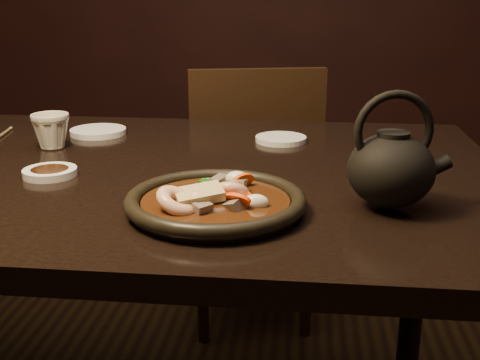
# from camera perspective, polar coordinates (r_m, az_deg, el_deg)

# --- Properties ---
(table) EXTENTS (1.60, 0.90, 0.75)m
(table) POSITION_cam_1_polar(r_m,az_deg,el_deg) (1.23, -14.05, -1.98)
(table) COLOR black
(table) RESTS_ON floor
(chair) EXTENTS (0.49, 0.49, 0.87)m
(chair) POSITION_cam_1_polar(r_m,az_deg,el_deg) (1.90, 1.09, -0.94)
(chair) COLOR black
(chair) RESTS_ON floor
(plate) EXTENTS (0.28, 0.28, 0.03)m
(plate) POSITION_cam_1_polar(r_m,az_deg,el_deg) (0.92, -2.32, -2.13)
(plate) COLOR black
(plate) RESTS_ON table
(stirfry) EXTENTS (0.17, 0.18, 0.06)m
(stirfry) POSITION_cam_1_polar(r_m,az_deg,el_deg) (0.92, -2.37, -1.77)
(stirfry) COLOR #361909
(stirfry) RESTS_ON plate
(soy_dish) EXTENTS (0.10, 0.10, 0.01)m
(soy_dish) POSITION_cam_1_polar(r_m,az_deg,el_deg) (1.15, -17.57, 0.70)
(soy_dish) COLOR white
(soy_dish) RESTS_ON table
(saucer_left) EXTENTS (0.13, 0.13, 0.01)m
(saucer_left) POSITION_cam_1_polar(r_m,az_deg,el_deg) (1.46, -13.30, 4.50)
(saucer_left) COLOR white
(saucer_left) RESTS_ON table
(saucer_right) EXTENTS (0.11, 0.11, 0.01)m
(saucer_right) POSITION_cam_1_polar(r_m,az_deg,el_deg) (1.35, 3.89, 3.90)
(saucer_right) COLOR white
(saucer_right) RESTS_ON table
(tea_cup) EXTENTS (0.09, 0.09, 0.08)m
(tea_cup) POSITION_cam_1_polar(r_m,az_deg,el_deg) (1.35, -17.48, 4.56)
(tea_cup) COLOR beige
(tea_cup) RESTS_ON table
(teapot) EXTENTS (0.16, 0.13, 0.18)m
(teapot) POSITION_cam_1_polar(r_m,az_deg,el_deg) (0.95, 14.19, 1.29)
(teapot) COLOR black
(teapot) RESTS_ON table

